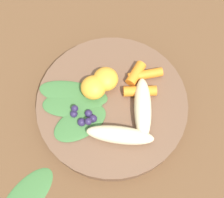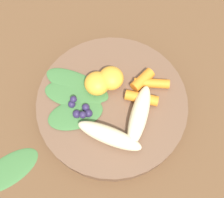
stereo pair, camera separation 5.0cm
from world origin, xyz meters
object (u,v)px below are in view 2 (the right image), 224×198
(banana_peeled_left, at_px, (139,115))
(orange_segment_near, at_px, (97,83))
(kale_leaf_stray, at_px, (8,170))
(bowl, at_px, (112,104))
(banana_peeled_right, at_px, (109,136))

(banana_peeled_left, relative_size, orange_segment_near, 2.50)
(orange_segment_near, xyz_separation_m, kale_leaf_stray, (-0.14, 0.16, -0.04))
(bowl, height_order, kale_leaf_stray, bowl)
(banana_peeled_right, relative_size, orange_segment_near, 2.50)
(bowl, distance_m, orange_segment_near, 0.05)
(banana_peeled_left, xyz_separation_m, orange_segment_near, (0.06, 0.07, 0.00))
(kale_leaf_stray, bearing_deg, orange_segment_near, -171.80)
(bowl, relative_size, kale_leaf_stray, 2.39)
(banana_peeled_right, xyz_separation_m, kale_leaf_stray, (-0.04, 0.18, -0.04))
(banana_peeled_left, relative_size, banana_peeled_right, 1.00)
(orange_segment_near, bearing_deg, banana_peeled_right, -169.29)
(banana_peeled_right, relative_size, kale_leaf_stray, 0.99)
(banana_peeled_left, bearing_deg, banana_peeled_right, 141.41)
(banana_peeled_left, bearing_deg, kale_leaf_stray, 126.71)
(bowl, bearing_deg, kale_leaf_stray, 120.56)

